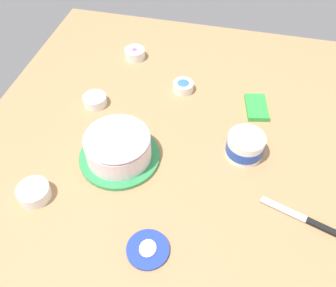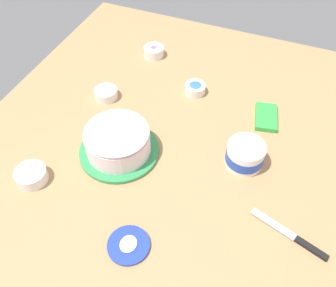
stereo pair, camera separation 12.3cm
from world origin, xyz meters
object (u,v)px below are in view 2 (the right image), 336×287
object	(u,v)px
spreading_knife	(295,238)
sprinkle_bowl_blue	(195,88)
candy_box_lower	(266,117)
frosting_tub	(245,154)
sprinkle_bowl_yellow	(31,175)
sprinkle_bowl_rainbow	(154,51)
frosted_cake	(118,142)
frosting_tub_lid	(129,245)
sprinkle_bowl_pink	(106,93)

from	to	relation	value
spreading_knife	sprinkle_bowl_blue	xyz separation A→B (m)	(0.49, 0.47, 0.02)
spreading_knife	candy_box_lower	distance (m)	0.48
frosting_tub	sprinkle_bowl_yellow	xyz separation A→B (m)	(-0.32, 0.60, -0.02)
sprinkle_bowl_blue	sprinkle_bowl_rainbow	size ratio (longest dim) A/B	0.94
spreading_knife	sprinkle_bowl_rainbow	distance (m)	0.96
frosting_tub	sprinkle_bowl_rainbow	xyz separation A→B (m)	(0.44, 0.51, -0.02)
frosted_cake	sprinkle_bowl_rainbow	bearing A→B (deg)	11.47
frosted_cake	sprinkle_bowl_yellow	bearing A→B (deg)	134.97
frosting_tub_lid	sprinkle_bowl_pink	size ratio (longest dim) A/B	1.36
frosted_cake	sprinkle_bowl_blue	xyz separation A→B (m)	(0.39, -0.13, -0.03)
sprinkle_bowl_rainbow	sprinkle_bowl_blue	bearing A→B (deg)	-123.46
sprinkle_bowl_pink	sprinkle_bowl_yellow	world-z (taller)	sprinkle_bowl_yellow
candy_box_lower	frosted_cake	bearing A→B (deg)	117.17
sprinkle_bowl_pink	frosting_tub	bearing A→B (deg)	-101.69
sprinkle_bowl_blue	sprinkle_bowl_yellow	distance (m)	0.68
frosting_tub_lid	candy_box_lower	xyz separation A→B (m)	(0.64, -0.25, 0.00)
spreading_knife	sprinkle_bowl_blue	bearing A→B (deg)	43.90
frosting_tub_lid	frosted_cake	bearing A→B (deg)	31.24
sprinkle_bowl_blue	frosting_tub_lid	bearing A→B (deg)	-176.33
sprinkle_bowl_rainbow	candy_box_lower	bearing A→B (deg)	-110.97
frosting_tub	candy_box_lower	world-z (taller)	frosting_tub
frosting_tub_lid	sprinkle_bowl_yellow	size ratio (longest dim) A/B	1.21
frosted_cake	spreading_knife	size ratio (longest dim) A/B	1.16
frosting_tub	spreading_knife	xyz separation A→B (m)	(-0.21, -0.20, -0.04)
frosted_cake	frosting_tub_lid	bearing A→B (deg)	-148.76
spreading_knife	sprinkle_bowl_pink	world-z (taller)	sprinkle_bowl_pink
sprinkle_bowl_blue	sprinkle_bowl_yellow	bearing A→B (deg)	150.18
sprinkle_bowl_pink	sprinkle_bowl_rainbow	bearing A→B (deg)	-10.95
frosting_tub	sprinkle_bowl_pink	distance (m)	0.59
sprinkle_bowl_yellow	sprinkle_bowl_blue	bearing A→B (deg)	-29.82
frosting_tub_lid	sprinkle_bowl_pink	bearing A→B (deg)	33.78
spreading_knife	sprinkle_bowl_pink	bearing A→B (deg)	66.90
frosting_tub	sprinkle_bowl_blue	distance (m)	0.38
spreading_knife	sprinkle_bowl_blue	world-z (taller)	sprinkle_bowl_blue
frosted_cake	sprinkle_bowl_yellow	distance (m)	0.29
spreading_knife	sprinkle_bowl_blue	distance (m)	0.67
sprinkle_bowl_blue	candy_box_lower	size ratio (longest dim) A/B	0.60
frosting_tub_lid	sprinkle_bowl_blue	bearing A→B (deg)	3.67
sprinkle_bowl_yellow	candy_box_lower	distance (m)	0.83
sprinkle_bowl_pink	sprinkle_bowl_yellow	distance (m)	0.44
sprinkle_bowl_blue	candy_box_lower	xyz separation A→B (m)	(-0.04, -0.29, -0.01)
frosting_tub	frosting_tub_lid	size ratio (longest dim) A/B	1.04
frosted_cake	frosting_tub	xyz separation A→B (m)	(0.11, -0.40, -0.01)
frosted_cake	frosting_tub_lid	world-z (taller)	frosted_cake
frosting_tub_lid	spreading_knife	xyz separation A→B (m)	(0.19, -0.42, -0.00)
frosted_cake	spreading_knife	distance (m)	0.61
sprinkle_bowl_rainbow	frosting_tub	bearing A→B (deg)	-130.51
frosted_cake	sprinkle_bowl_rainbow	size ratio (longest dim) A/B	3.09
frosting_tub_lid	sprinkle_bowl_rainbow	bearing A→B (deg)	18.96
frosting_tub	frosted_cake	bearing A→B (deg)	105.76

